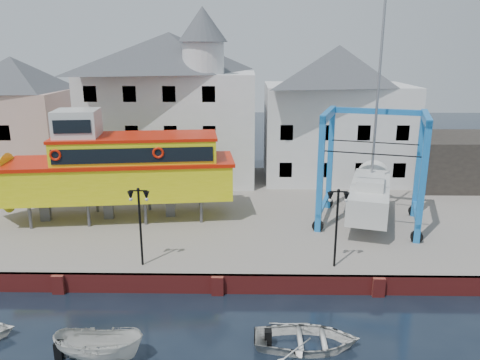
{
  "coord_description": "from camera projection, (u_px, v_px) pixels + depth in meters",
  "views": [
    {
      "loc": [
        1.49,
        -21.06,
        11.89
      ],
      "look_at": [
        1.0,
        7.0,
        4.0
      ],
      "focal_mm": 35.0,
      "sensor_mm": 36.0,
      "label": 1
    }
  ],
  "objects": [
    {
      "name": "ground",
      "position": [
        218.0,
        294.0,
        23.52
      ],
      "size": [
        140.0,
        140.0,
        0.0
      ],
      "primitive_type": "plane",
      "color": "black",
      "rests_on": "ground"
    },
    {
      "name": "hardstanding",
      "position": [
        227.0,
        211.0,
        33.97
      ],
      "size": [
        44.0,
        22.0,
        1.0
      ],
      "primitive_type": "cube",
      "color": "slate",
      "rests_on": "ground"
    },
    {
      "name": "quay_wall",
      "position": [
        218.0,
        284.0,
        23.48
      ],
      "size": [
        44.0,
        0.47,
        1.0
      ],
      "color": "maroon",
      "rests_on": "ground"
    },
    {
      "name": "building_pink",
      "position": [
        18.0,
        119.0,
        39.48
      ],
      "size": [
        8.0,
        7.0,
        10.3
      ],
      "color": "#C59D90",
      "rests_on": "hardstanding"
    },
    {
      "name": "building_white_main",
      "position": [
        173.0,
        105.0,
        39.31
      ],
      "size": [
        14.0,
        8.3,
        14.0
      ],
      "color": "silver",
      "rests_on": "hardstanding"
    },
    {
      "name": "building_white_right",
      "position": [
        336.0,
        113.0,
        39.87
      ],
      "size": [
        12.0,
        8.0,
        11.2
      ],
      "color": "silver",
      "rests_on": "hardstanding"
    },
    {
      "name": "shed_dark",
      "position": [
        459.0,
        160.0,
        38.75
      ],
      "size": [
        8.0,
        7.0,
        4.0
      ],
      "primitive_type": "cube",
      "color": "black",
      "rests_on": "hardstanding"
    },
    {
      "name": "lamp_post_left",
      "position": [
        139.0,
        207.0,
        23.61
      ],
      "size": [
        1.12,
        0.32,
        4.2
      ],
      "color": "black",
      "rests_on": "hardstanding"
    },
    {
      "name": "lamp_post_right",
      "position": [
        338.0,
        208.0,
        23.44
      ],
      "size": [
        1.12,
        0.32,
        4.2
      ],
      "color": "black",
      "rests_on": "hardstanding"
    },
    {
      "name": "tour_boat",
      "position": [
        106.0,
        169.0,
        30.28
      ],
      "size": [
        16.95,
        5.91,
        7.23
      ],
      "rotation": [
        0.0,
        0.0,
        0.12
      ],
      "color": "#59595E",
      "rests_on": "hardstanding"
    },
    {
      "name": "travel_lift",
      "position": [
        371.0,
        185.0,
        30.44
      ],
      "size": [
        7.62,
        9.44,
        13.84
      ],
      "rotation": [
        0.0,
        0.0,
        -0.29
      ],
      "color": "#165BA7",
      "rests_on": "hardstanding"
    },
    {
      "name": "motorboat_a",
      "position": [
        100.0,
        359.0,
        18.59
      ],
      "size": [
        3.72,
        1.61,
        1.41
      ],
      "primitive_type": "imported",
      "rotation": [
        0.0,
        0.0,
        1.5
      ],
      "color": "silver",
      "rests_on": "ground"
    },
    {
      "name": "motorboat_b",
      "position": [
        306.0,
        347.0,
        19.36
      ],
      "size": [
        4.42,
        3.2,
        0.9
      ],
      "primitive_type": "imported",
      "rotation": [
        0.0,
        0.0,
        1.55
      ],
      "color": "silver",
      "rests_on": "ground"
    }
  ]
}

